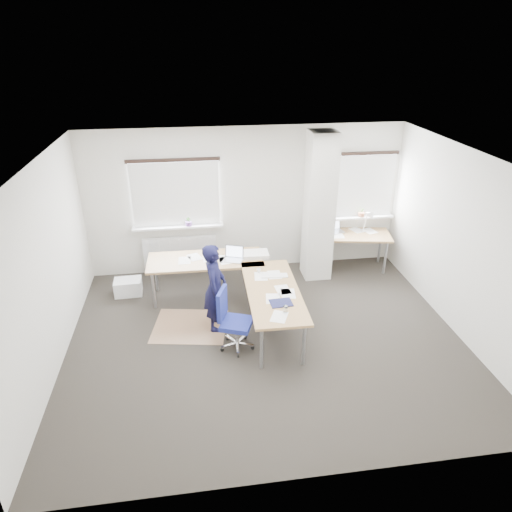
{
  "coord_description": "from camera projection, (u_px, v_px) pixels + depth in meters",
  "views": [
    {
      "loc": [
        -0.98,
        -5.72,
        4.26
      ],
      "look_at": [
        -0.03,
        0.9,
        1.0
      ],
      "focal_mm": 32.0,
      "sensor_mm": 36.0,
      "label": 1
    }
  ],
  "objects": [
    {
      "name": "ground",
      "position": [
        266.0,
        339.0,
        7.08
      ],
      "size": [
        6.0,
        6.0,
        0.0
      ],
      "primitive_type": "plane",
      "color": "#292421",
      "rests_on": "ground"
    },
    {
      "name": "room_shell",
      "position": [
        274.0,
        223.0,
        6.74
      ],
      "size": [
        6.04,
        5.04,
        2.82
      ],
      "color": "silver",
      "rests_on": "ground"
    },
    {
      "name": "task_chair",
      "position": [
        234.0,
        332.0,
        6.78
      ],
      "size": [
        0.57,
        0.55,
        0.98
      ],
      "rotation": [
        0.0,
        0.0,
        -0.36
      ],
      "color": "navy",
      "rests_on": "ground"
    },
    {
      "name": "white_crate",
      "position": [
        128.0,
        287.0,
        8.24
      ],
      "size": [
        0.49,
        0.35,
        0.29
      ],
      "primitive_type": "cube",
      "rotation": [
        0.0,
        0.0,
        0.04
      ],
      "color": "white",
      "rests_on": "ground"
    },
    {
      "name": "person",
      "position": [
        215.0,
        287.0,
        7.07
      ],
      "size": [
        0.44,
        0.58,
        1.45
      ],
      "primitive_type": "imported",
      "rotation": [
        0.0,
        0.0,
        1.39
      ],
      "color": "black",
      "rests_on": "ground"
    },
    {
      "name": "desk_side",
      "position": [
        354.0,
        236.0,
        8.97
      ],
      "size": [
        1.5,
        0.93,
        1.22
      ],
      "rotation": [
        0.0,
        0.0,
        -0.17
      ],
      "color": "#9C6943",
      "rests_on": "ground"
    },
    {
      "name": "floor_mat",
      "position": [
        190.0,
        326.0,
        7.39
      ],
      "size": [
        1.31,
        1.16,
        0.01
      ],
      "primitive_type": "cube",
      "rotation": [
        0.0,
        0.0,
        -0.17
      ],
      "color": "#8E694D",
      "rests_on": "ground"
    },
    {
      "name": "desk_main",
      "position": [
        240.0,
        275.0,
        7.49
      ],
      "size": [
        2.4,
        2.64,
        0.96
      ],
      "rotation": [
        0.0,
        0.0,
        -0.02
      ],
      "color": "#9C6943",
      "rests_on": "ground"
    }
  ]
}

